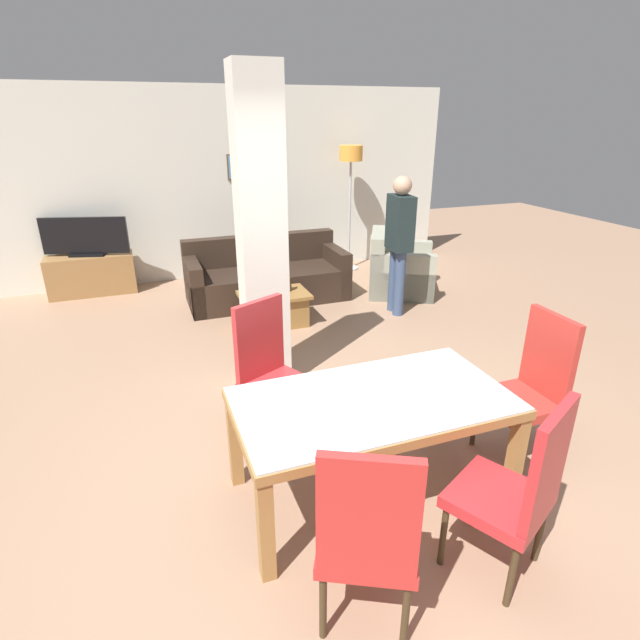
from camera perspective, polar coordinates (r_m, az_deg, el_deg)
The scene contains 16 objects.
ground_plane at distance 3.52m, azimuth 5.61°, elevation -18.89°, with size 18.00×18.00×0.00m, color #A17B60.
back_wall at distance 7.69m, azimuth -11.48°, elevation 14.86°, with size 7.20×0.09×2.70m.
divider_pillar at distance 4.27m, azimuth -6.71°, elevation 9.23°, with size 0.38×0.30×2.70m.
dining_table at distance 3.17m, azimuth 6.01°, elevation -11.03°, with size 1.69×0.90×0.72m.
dining_chair_near_right at distance 2.85m, azimuth 21.72°, elevation -17.35°, with size 0.62×0.62×1.08m.
dining_chair_head_right at distance 3.82m, azimuth 23.00°, elevation -6.72°, with size 0.46×0.46×1.08m.
dining_chair_far_left at distance 3.74m, azimuth -5.68°, elevation -5.49°, with size 0.62×0.62×1.08m.
dining_chair_near_left at distance 2.46m, azimuth 5.45°, elevation -23.06°, with size 0.62×0.62×1.08m.
sofa at distance 6.72m, azimuth -6.12°, elevation 4.74°, with size 2.08×0.87×0.81m.
armchair at distance 7.02m, azimuth 8.91°, elevation 5.47°, with size 1.17×1.19×0.84m.
coffee_table at distance 5.88m, azimuth -5.22°, elevation 1.29°, with size 0.80×0.52×0.39m.
bottle at distance 5.86m, azimuth -3.65°, elevation 4.21°, with size 0.08×0.08×0.24m.
tv_stand at distance 7.56m, azimuth -24.63°, elevation 4.73°, with size 1.12×0.40×0.54m.
tv_screen at distance 7.44m, azimuth -25.28°, elevation 8.56°, with size 1.09×0.35×0.52m.
floor_lamp at distance 7.82m, azimuth 3.53°, elevation 17.20°, with size 0.34×0.34×1.89m.
standing_person at distance 6.09m, azimuth 9.06°, elevation 9.35°, with size 0.25×0.40×1.67m.
Camera 1 is at (-1.22, -2.35, 2.33)m, focal length 28.00 mm.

